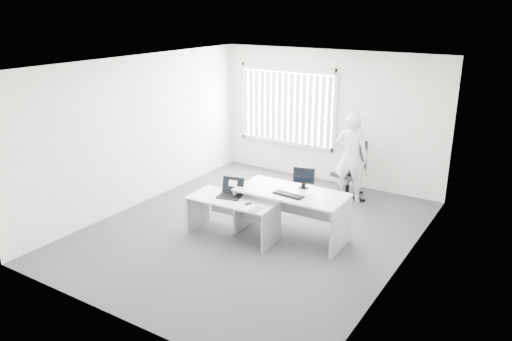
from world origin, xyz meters
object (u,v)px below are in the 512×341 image
Objects in this scene: desk_near at (233,209)px; office_chair at (349,180)px; desk_far at (291,204)px; person at (351,157)px; laptop at (229,189)px; monitor at (304,178)px.

office_chair reaches higher than desk_near.
desk_near is 0.95m from desk_far.
desk_near is 2.84m from office_chair.
desk_near is 1.29× the size of office_chair.
person is at bearing 83.99° from desk_far.
desk_near is 0.84× the size of person.
monitor is (1.01, 0.68, 0.17)m from laptop.
desk_near is at bearing 57.77° from person.
person is 4.99× the size of monitor.
office_chair is 0.56m from person.
office_chair is 0.65× the size of person.
monitor reaches higher than desk_far.
desk_far is 1.55× the size of office_chair.
office_chair is at bearing -76.26° from person.
desk_near is at bearing -23.79° from laptop.
desk_near is 4.20× the size of monitor.
office_chair is at bearing 86.35° from desk_far.
person reaches higher than monitor.
person is (0.19, 2.04, 0.30)m from desk_far.
desk_near is 1.26m from monitor.
desk_near is 3.93× the size of laptop.
desk_near is at bearing -99.35° from office_chair.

